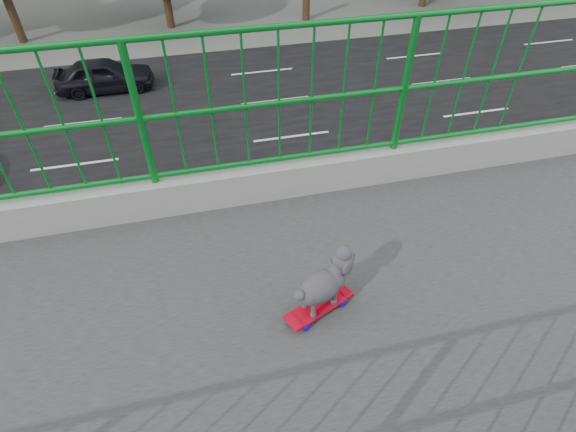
# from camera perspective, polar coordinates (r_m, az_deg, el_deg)

# --- Properties ---
(road) EXTENTS (18.00, 90.00, 0.02)m
(road) POSITION_cam_1_polar(r_m,az_deg,el_deg) (17.88, -25.43, 5.88)
(road) COLOR black
(road) RESTS_ON ground
(skateboard) EXTENTS (0.32, 0.50, 0.06)m
(skateboard) POSITION_cam_1_polar(r_m,az_deg,el_deg) (3.00, 3.97, -11.41)
(skateboard) COLOR red
(skateboard) RESTS_ON footbridge
(poodle) EXTENTS (0.30, 0.44, 0.39)m
(poodle) POSITION_cam_1_polar(r_m,az_deg,el_deg) (2.83, 4.58, -8.44)
(poodle) COLOR #2C292E
(poodle) RESTS_ON skateboard
(car_0) EXTENTS (1.87, 4.64, 1.58)m
(car_0) POSITION_cam_1_polar(r_m,az_deg,el_deg) (11.67, -18.91, -8.87)
(car_0) COLOR #BB070B
(car_0) RESTS_ON ground
(car_4) EXTENTS (1.69, 4.21, 1.43)m
(car_4) POSITION_cam_1_polar(r_m,az_deg,el_deg) (22.42, -22.36, 16.26)
(car_4) COLOR black
(car_4) RESTS_ON ground
(car_5) EXTENTS (1.70, 4.87, 1.61)m
(car_5) POSITION_cam_1_polar(r_m,az_deg,el_deg) (12.47, 13.78, -3.25)
(car_5) COLOR black
(car_5) RESTS_ON ground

